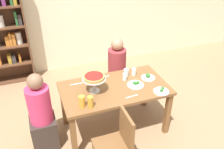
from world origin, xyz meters
name	(u,v)px	position (x,y,z in m)	size (l,w,h in m)	color
ground_plane	(114,127)	(0.00, 0.00, 0.00)	(12.00, 12.00, 0.00)	#9E7A56
rear_partition	(76,1)	(0.00, 2.20, 1.40)	(8.00, 0.12, 2.80)	beige
dining_table	(114,93)	(0.00, 0.00, 0.64)	(1.48, 0.83, 0.74)	brown
diner_far_right	(117,74)	(0.31, 0.70, 0.49)	(0.34, 0.34, 1.15)	#382D28
diner_head_west	(42,117)	(-1.02, 0.01, 0.49)	(0.34, 0.34, 1.15)	#382D28
chair_near_left	(118,142)	(-0.24, -0.74, 0.49)	(0.40, 0.40, 0.87)	brown
deep_dish_pizza_stand	(94,78)	(-0.29, 0.01, 0.94)	(0.31, 0.31, 0.25)	silver
salad_plate_near_diner	(148,77)	(0.55, 0.06, 0.77)	(0.21, 0.21, 0.07)	white
salad_plate_far_diner	(161,91)	(0.55, -0.32, 0.75)	(0.21, 0.21, 0.06)	white
salad_plate_spare	(136,84)	(0.30, -0.05, 0.75)	(0.24, 0.24, 0.06)	white
beer_glass_amber_tall	(82,101)	(-0.52, -0.26, 0.82)	(0.08, 0.08, 0.15)	gold
beer_glass_amber_short	(90,102)	(-0.43, -0.31, 0.82)	(0.07, 0.07, 0.15)	gold
water_glass_clear_near	(125,77)	(0.21, 0.13, 0.79)	(0.06, 0.06, 0.10)	white
water_glass_clear_far	(126,73)	(0.27, 0.23, 0.80)	(0.08, 0.08, 0.11)	white
water_glass_clear_spare	(134,72)	(0.39, 0.21, 0.79)	(0.07, 0.07, 0.11)	white
cutlery_fork_near	(103,77)	(-0.06, 0.32, 0.74)	(0.18, 0.02, 0.01)	silver
cutlery_knife_near	(77,84)	(-0.48, 0.26, 0.74)	(0.18, 0.02, 0.01)	silver
cutlery_fork_far	(132,96)	(0.13, -0.28, 0.74)	(0.18, 0.02, 0.01)	silver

